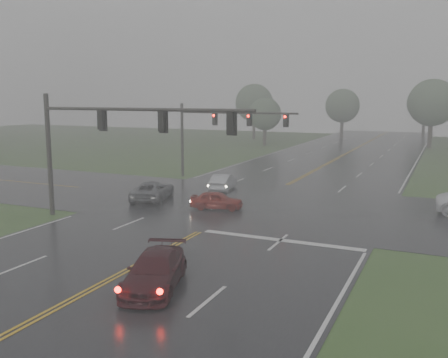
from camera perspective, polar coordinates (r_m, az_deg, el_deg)
The scene contains 14 objects.
main_road at distance 32.31m, azimuth 1.97°, elevation -3.55°, with size 18.00×160.00×0.02m, color black.
cross_street at distance 34.12m, azimuth 3.26°, elevation -2.86°, with size 120.00×14.00×0.02m, color black.
stop_bar at distance 25.72m, azimuth 6.50°, elevation -7.00°, with size 8.50×0.50×0.01m, color beige.
sedan_maroon at distance 19.69m, azimuth -7.86°, elevation -12.26°, with size 1.88×4.62×1.34m, color black.
sedan_red at distance 32.49m, azimuth -0.83°, elevation -3.47°, with size 1.37×3.42×1.16m, color maroon.
sedan_silver at distance 39.01m, azimuth -0.08°, elevation -1.29°, with size 1.35×3.86×1.27m, color #ABAEB3.
car_grey at distance 35.72m, azimuth -8.13°, elevation -2.38°, with size 2.18×4.73×1.31m, color #4D4F54.
signal_gantry_near at distance 29.37m, azimuth -13.56°, elevation 5.20°, with size 13.57×0.32×7.42m.
signal_gantry_far at distance 44.03m, azimuth -1.01°, elevation 6.02°, with size 10.96×0.34×6.65m.
tree_nw_a at distance 74.78m, azimuth 4.71°, elevation 7.40°, with size 4.83×4.83×7.10m.
tree_ne_a at distance 76.38m, azimuth 22.69°, elevation 8.05°, with size 6.61×6.61×9.71m.
tree_n_mid at distance 89.54m, azimuth 13.39°, elevation 8.14°, with size 5.86×5.86×8.61m.
tree_nw_b at distance 85.89m, azimuth 3.46°, elevation 8.68°, with size 6.40×6.40×9.40m.
tree_n_far at distance 97.39m, azimuth 21.99°, elevation 8.07°, with size 6.33×6.33×9.29m.
Camera 1 is at (12.00, -9.11, 7.24)m, focal length 40.00 mm.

